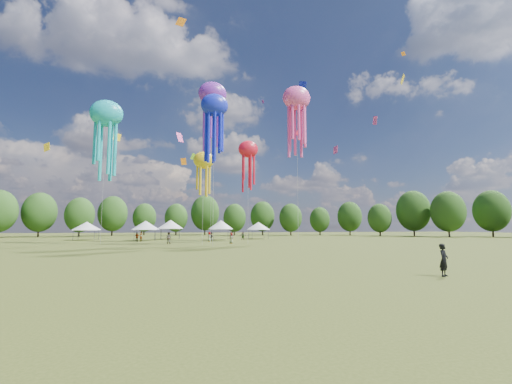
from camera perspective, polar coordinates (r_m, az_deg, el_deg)
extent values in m
plane|color=#384416|center=(17.92, 3.50, -14.21)|extent=(300.00, 300.00, 0.00)
imported|color=black|center=(20.80, 29.06, -9.97)|extent=(0.74, 0.66, 1.71)
imported|color=gray|center=(54.21, -14.51, -7.53)|extent=(1.05, 0.93, 1.80)
imported|color=gray|center=(62.47, -7.87, -7.47)|extent=(0.54, 0.83, 1.69)
imported|color=gray|center=(77.31, -4.06, -7.26)|extent=(0.85, 0.93, 1.56)
imported|color=gray|center=(63.01, -7.58, -7.49)|extent=(1.13, 0.76, 1.63)
imported|color=gray|center=(65.46, -19.41, -7.15)|extent=(1.03, 0.76, 1.62)
imported|color=gray|center=(70.02, -2.22, -7.36)|extent=(1.60, 0.71, 1.66)
imported|color=gray|center=(65.81, -18.80, -7.08)|extent=(0.61, 0.76, 1.81)
imported|color=gray|center=(54.65, -4.20, -7.74)|extent=(0.95, 0.98, 1.69)
cylinder|color=#47474C|center=(75.12, -28.44, -6.46)|extent=(0.08, 0.08, 1.92)
cylinder|color=#47474C|center=(78.85, -27.72, -6.44)|extent=(0.08, 0.08, 1.92)
cylinder|color=#47474C|center=(74.23, -25.55, -6.61)|extent=(0.08, 0.08, 1.92)
cylinder|color=#47474C|center=(78.00, -24.96, -6.58)|extent=(0.08, 0.08, 1.92)
cube|color=white|center=(76.51, -26.63, -5.77)|extent=(4.25, 4.25, 0.10)
cone|color=white|center=(76.51, -26.60, -5.12)|extent=(5.53, 5.53, 1.65)
cylinder|color=#47474C|center=(68.63, -19.83, -6.90)|extent=(0.08, 0.08, 2.01)
cylinder|color=#47474C|center=(72.36, -19.51, -6.85)|extent=(0.08, 0.08, 2.01)
cylinder|color=#47474C|center=(68.33, -16.69, -7.01)|extent=(0.08, 0.08, 2.01)
cylinder|color=#47474C|center=(72.07, -16.53, -6.95)|extent=(0.08, 0.08, 2.01)
cube|color=white|center=(70.31, -18.11, -6.07)|extent=(4.15, 4.15, 0.10)
cone|color=white|center=(70.31, -18.09, -5.33)|extent=(5.39, 5.39, 1.72)
cylinder|color=#47474C|center=(73.84, -15.76, -6.88)|extent=(0.08, 0.08, 2.17)
cylinder|color=#47474C|center=(77.66, -15.65, -6.82)|extent=(0.08, 0.08, 2.17)
cylinder|color=#47474C|center=(73.80, -12.77, -6.95)|extent=(0.08, 0.08, 2.17)
cylinder|color=#47474C|center=(77.62, -12.81, -6.89)|extent=(0.08, 0.08, 2.17)
cube|color=white|center=(75.69, -14.22, -6.03)|extent=(4.22, 4.22, 0.10)
cone|color=white|center=(75.69, -14.20, -5.29)|extent=(5.49, 5.49, 1.86)
cylinder|color=#47474C|center=(67.51, -7.25, -7.19)|extent=(0.08, 0.08, 2.10)
cylinder|color=#47474C|center=(71.02, -7.56, -7.12)|extent=(0.08, 0.08, 2.10)
cylinder|color=#47474C|center=(67.99, -4.27, -7.21)|extent=(0.08, 0.08, 2.10)
cylinder|color=#47474C|center=(71.47, -4.73, -7.14)|extent=(0.08, 0.08, 2.10)
cube|color=white|center=(69.46, -5.94, -6.26)|extent=(3.93, 3.93, 0.10)
cone|color=white|center=(69.46, -5.93, -5.48)|extent=(5.11, 5.11, 1.80)
cylinder|color=#47474C|center=(73.55, -0.64, -7.19)|extent=(0.08, 0.08, 1.94)
cylinder|color=#47474C|center=(77.06, -1.24, -7.13)|extent=(0.08, 0.08, 1.94)
cylinder|color=#47474C|center=(74.43, 2.08, -7.17)|extent=(0.08, 0.08, 1.94)
cylinder|color=#47474C|center=(77.90, 1.37, -7.12)|extent=(0.08, 0.08, 1.94)
cube|color=white|center=(75.70, 0.39, -6.38)|extent=(3.99, 3.99, 0.10)
cone|color=white|center=(75.70, 0.39, -5.71)|extent=(5.19, 5.19, 1.67)
ellipsoid|color=#1723CF|center=(49.70, -7.00, 14.28)|extent=(3.85, 2.70, 3.27)
cylinder|color=beige|center=(47.22, -7.15, 2.98)|extent=(0.03, 0.03, 19.72)
ellipsoid|color=purple|center=(59.81, -7.34, 16.08)|extent=(4.73, 3.31, 4.02)
cylinder|color=beige|center=(56.35, -7.51, 4.23)|extent=(0.03, 0.03, 24.95)
ellipsoid|color=red|center=(54.79, -1.32, 7.22)|extent=(3.21, 2.25, 2.73)
cylinder|color=beige|center=(53.58, -1.34, -0.64)|extent=(0.03, 0.03, 15.05)
ellipsoid|color=#17B9C7|center=(59.34, -23.86, 11.99)|extent=(4.98, 3.49, 4.23)
cylinder|color=beige|center=(57.13, -24.29, 2.22)|extent=(0.03, 0.03, 20.34)
ellipsoid|color=yellow|center=(51.50, -8.81, 5.31)|extent=(3.05, 2.14, 2.60)
cylinder|color=beige|center=(50.66, -8.92, -1.68)|extent=(0.03, 0.03, 12.56)
ellipsoid|color=#FF4BA3|center=(62.37, 6.83, 15.44)|extent=(4.99, 3.49, 4.24)
cylinder|color=beige|center=(58.96, 6.99, 3.93)|extent=(0.03, 0.03, 25.27)
cube|color=#FF4BA3|center=(76.09, -12.70, 8.97)|extent=(1.73, 1.66, 2.22)
cube|color=purple|center=(83.73, 1.17, 14.95)|extent=(0.60, 0.86, 0.84)
cube|color=orange|center=(64.24, -12.09, 5.04)|extent=(1.17, 0.34, 1.42)
cube|color=yellow|center=(58.47, 23.44, 16.99)|extent=(1.09, 1.19, 1.40)
cube|color=#FF4BA3|center=(61.95, 19.39, 11.29)|extent=(0.13, 1.48, 1.71)
cube|color=orange|center=(67.51, -12.53, 26.17)|extent=(1.96, 0.68, 2.15)
cube|color=yellow|center=(85.92, -22.34, 8.52)|extent=(1.73, 0.95, 2.12)
cube|color=#1723CF|center=(71.46, 7.81, 17.18)|extent=(1.32, 1.71, 2.36)
cube|color=#FF4BA3|center=(83.19, 13.24, 6.91)|extent=(0.63, 1.67, 2.02)
cube|color=red|center=(94.59, 7.09, 9.75)|extent=(1.46, 0.79, 1.85)
cube|color=orange|center=(62.74, 23.55, 20.56)|extent=(0.60, 0.44, 0.83)
cube|color=yellow|center=(86.13, -31.76, 6.45)|extent=(1.70, 1.15, 2.26)
cube|color=#96F127|center=(75.69, -10.45, 5.85)|extent=(1.47, 0.68, 1.57)
cylinder|color=#38281C|center=(108.44, -32.78, -5.46)|extent=(0.44, 0.44, 3.41)
ellipsoid|color=#264918|center=(108.51, -32.63, -2.87)|extent=(8.53, 8.53, 10.66)
cylinder|color=#38281C|center=(105.12, -27.65, -5.83)|extent=(0.44, 0.44, 3.07)
ellipsoid|color=#264918|center=(105.16, -27.53, -3.44)|extent=(7.66, 7.66, 9.58)
cylinder|color=#38281C|center=(111.82, -23.06, -5.91)|extent=(0.44, 0.44, 3.43)
ellipsoid|color=#264918|center=(111.89, -22.96, -3.38)|extent=(8.58, 8.58, 10.73)
cylinder|color=#38281C|center=(116.32, -18.33, -6.18)|extent=(0.44, 0.44, 2.95)
ellipsoid|color=#264918|center=(116.36, -18.26, -4.10)|extent=(7.37, 7.37, 9.21)
cylinder|color=#38281C|center=(112.03, -13.33, -6.36)|extent=(0.44, 0.44, 2.89)
ellipsoid|color=#264918|center=(112.06, -13.28, -4.23)|extent=(7.23, 7.23, 9.04)
cylinder|color=#38281C|center=(116.89, -8.60, -6.19)|extent=(0.44, 0.44, 3.84)
ellipsoid|color=#264918|center=(116.99, -8.55, -3.49)|extent=(9.60, 9.60, 11.99)
cylinder|color=#38281C|center=(107.00, -3.64, -6.54)|extent=(0.44, 0.44, 2.84)
ellipsoid|color=#264918|center=(107.03, -3.62, -4.36)|extent=(7.11, 7.11, 8.89)
cylinder|color=#38281C|center=(111.60, 1.10, -6.45)|extent=(0.44, 0.44, 3.16)
ellipsoid|color=#264918|center=(111.65, 1.09, -4.11)|extent=(7.91, 7.91, 9.88)
cylinder|color=#38281C|center=(108.36, 5.87, -6.51)|extent=(0.44, 0.44, 2.88)
ellipsoid|color=#264918|center=(108.40, 5.85, -4.32)|extent=(7.21, 7.21, 9.01)
cylinder|color=#38281C|center=(114.19, 10.71, -6.47)|extent=(0.44, 0.44, 2.63)
ellipsoid|color=#264918|center=(114.21, 10.67, -4.57)|extent=(6.57, 6.57, 8.22)
cylinder|color=#38281C|center=(115.06, 15.54, -6.23)|extent=(0.44, 0.44, 3.13)
ellipsoid|color=#264918|center=(115.11, 15.48, -3.99)|extent=(7.81, 7.81, 9.77)
cylinder|color=#38281C|center=(106.49, 20.15, -6.23)|extent=(0.44, 0.44, 2.72)
ellipsoid|color=#264918|center=(106.52, 20.08, -4.13)|extent=(6.80, 6.80, 8.50)
cylinder|color=#38281C|center=(109.62, 25.07, -5.73)|extent=(0.44, 0.44, 3.81)
ellipsoid|color=#264918|center=(109.73, 24.94, -2.88)|extent=(9.52, 9.52, 11.90)
cylinder|color=#38281C|center=(105.06, 29.73, -5.61)|extent=(0.44, 0.44, 3.51)
ellipsoid|color=#264918|center=(105.14, 29.59, -2.86)|extent=(8.78, 8.78, 10.97)
cylinder|color=#38281C|center=(113.17, 35.02, -5.25)|extent=(0.44, 0.44, 3.64)
ellipsoid|color=#264918|center=(113.26, 34.86, -2.61)|extent=(9.10, 9.10, 11.37)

